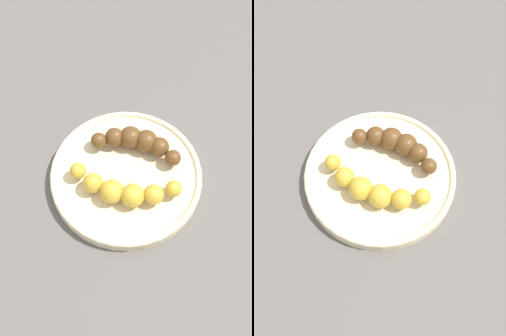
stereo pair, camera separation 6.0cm
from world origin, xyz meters
TOP-DOWN VIEW (x-y plane):
  - ground_plane at (0.00, 0.00)m, footprint 2.40×2.40m
  - fruit_bowl at (0.00, 0.00)m, footprint 0.24×0.24m
  - banana_overripe at (-0.04, -0.03)m, footprint 0.10×0.12m
  - banana_spotted at (0.03, 0.03)m, footprint 0.13×0.14m

SIDE VIEW (x-z plane):
  - ground_plane at x=0.00m, z-range 0.00..0.00m
  - fruit_bowl at x=0.00m, z-range 0.00..0.02m
  - banana_spotted at x=0.03m, z-range 0.02..0.06m
  - banana_overripe at x=-0.04m, z-range 0.02..0.06m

